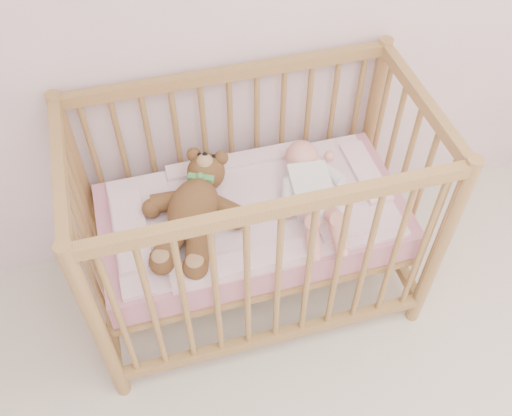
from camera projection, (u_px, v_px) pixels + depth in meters
name	position (u px, v px, depth m)	size (l,w,h in m)	color
crib	(253.00, 218.00, 2.31)	(1.36, 0.76, 1.00)	tan
mattress	(253.00, 220.00, 2.32)	(1.22, 0.62, 0.13)	pink
blanket	(253.00, 209.00, 2.27)	(1.10, 0.58, 0.06)	#F1A6B9
baby	(311.00, 188.00, 2.24)	(0.29, 0.60, 0.14)	silver
teddy_bear	(194.00, 210.00, 2.15)	(0.43, 0.60, 0.17)	brown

